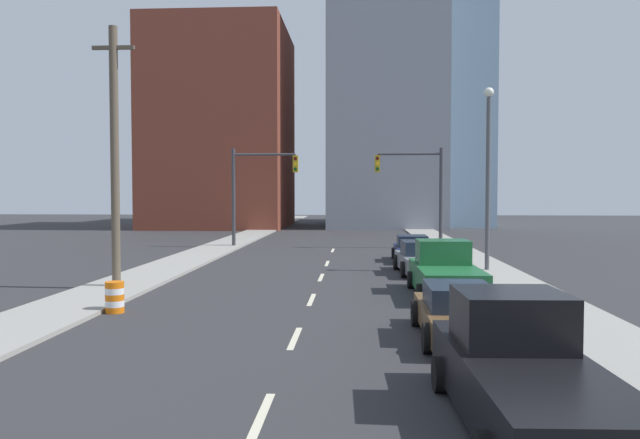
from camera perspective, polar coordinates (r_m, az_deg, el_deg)
sidewalk_left at (r=49.33m, az=-7.16°, el=-1.72°), size 2.81×92.56×0.12m
sidewalk_right at (r=48.85m, az=10.45°, el=-1.78°), size 2.81×92.56×0.12m
lane_stripe_at_8m at (r=10.63m, az=-5.45°, el=-17.58°), size 0.16×2.40×0.01m
lane_stripe_at_13m at (r=15.90m, az=-2.31°, el=-10.78°), size 0.16×2.40×0.01m
lane_stripe_at_19m at (r=21.42m, az=-0.78°, el=-7.33°), size 0.16×2.40×0.01m
lane_stripe_at_25m at (r=26.92m, az=0.10°, el=-5.31°), size 0.16×2.40×0.01m
lane_stripe_at_30m at (r=32.19m, az=0.66°, el=-4.03°), size 0.16×2.40×0.01m
lane_stripe_at_37m at (r=39.40m, az=1.17°, el=-2.84°), size 0.16×2.40×0.01m
building_brick_left at (r=68.38m, az=-8.94°, el=8.20°), size 14.00×16.00×21.02m
building_office_center at (r=71.27m, az=5.84°, el=10.78°), size 12.00×20.00×27.93m
building_glass_right at (r=76.72m, az=9.48°, el=15.07°), size 13.00×20.00×40.87m
traffic_signal_left at (r=41.74m, az=-6.28°, el=3.29°), size 4.45×0.35×6.58m
traffic_signal_right at (r=41.36m, az=9.34°, el=3.28°), size 4.45×0.35×6.58m
utility_pole_left_mid at (r=24.81m, az=-18.26°, el=5.60°), size 1.60×0.32×9.87m
traffic_barrel at (r=20.04m, az=-18.26°, el=-6.76°), size 0.56×0.56×0.95m
street_lamp at (r=29.48m, az=15.12°, el=4.77°), size 0.44×0.44×8.42m
pickup_truck_black at (r=10.53m, az=18.01°, el=-13.27°), size 2.40×5.80×2.00m
sedan_brown at (r=16.05m, az=12.55°, el=-8.40°), size 2.07×4.71×1.37m
pickup_truck_green at (r=22.73m, az=11.38°, el=-4.82°), size 2.44×5.25×1.92m
sedan_gray at (r=28.50m, az=9.10°, el=-3.54°), size 2.21×4.65×1.48m
sedan_navy at (r=33.55m, az=8.41°, el=-2.72°), size 2.05×4.24×1.38m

